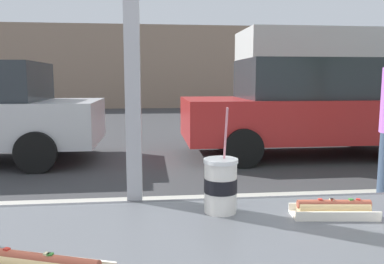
# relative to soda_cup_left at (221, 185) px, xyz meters

# --- Properties ---
(ground_plane) EXTENTS (60.00, 60.00, 0.00)m
(ground_plane) POSITION_rel_soda_cup_left_xyz_m (-0.26, 8.10, -1.10)
(ground_plane) COLOR #38383A
(sidewalk_strip) EXTENTS (16.00, 2.80, 0.12)m
(sidewalk_strip) POSITION_rel_soda_cup_left_xyz_m (-0.26, 1.70, -1.04)
(sidewalk_strip) COLOR #B2ADA3
(sidewalk_strip) RESTS_ON ground
(building_facade_far) EXTENTS (28.00, 1.20, 4.06)m
(building_facade_far) POSITION_rel_soda_cup_left_xyz_m (-0.26, 18.77, 0.93)
(building_facade_far) COLOR gray
(building_facade_far) RESTS_ON ground
(soda_cup_left) EXTENTS (0.10, 0.10, 0.32)m
(soda_cup_left) POSITION_rel_soda_cup_left_xyz_m (0.00, 0.00, 0.00)
(soda_cup_left) COLOR silver
(soda_cup_left) RESTS_ON window_counter
(hotdog_tray_near) EXTENTS (0.25, 0.11, 0.05)m
(hotdog_tray_near) POSITION_rel_soda_cup_left_xyz_m (0.33, -0.08, -0.06)
(hotdog_tray_near) COLOR silver
(hotdog_tray_near) RESTS_ON window_counter
(parked_car_red) EXTENTS (4.55, 2.07, 1.78)m
(parked_car_red) POSITION_rel_soda_cup_left_xyz_m (2.69, 5.84, -0.20)
(parked_car_red) COLOR red
(parked_car_red) RESTS_ON ground
(box_truck) EXTENTS (6.97, 2.44, 2.83)m
(box_truck) POSITION_rel_soda_cup_left_xyz_m (5.85, 10.04, 0.46)
(box_truck) COLOR beige
(box_truck) RESTS_ON ground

